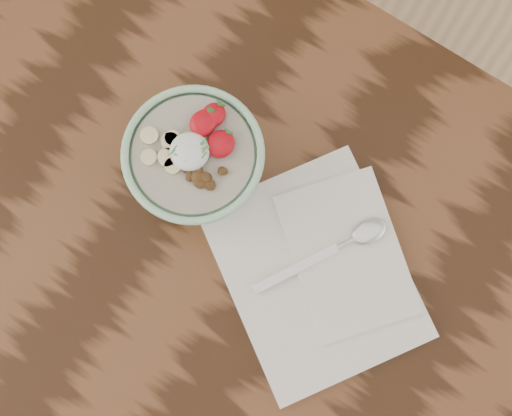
{
  "coord_description": "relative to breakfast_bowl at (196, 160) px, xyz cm",
  "views": [
    {
      "loc": [
        22.17,
        -4.9,
        172.93
      ],
      "look_at": [
        13.53,
        8.28,
        85.95
      ],
      "focal_mm": 50.0,
      "sensor_mm": 36.0,
      "label": 1
    }
  ],
  "objects": [
    {
      "name": "napkin",
      "position": [
        21.82,
        -2.31,
        -5.57
      ],
      "size": [
        37.02,
        35.38,
        1.78
      ],
      "rotation": [
        0.0,
        0.0,
        -0.58
      ],
      "color": "white",
      "rests_on": "table"
    },
    {
      "name": "table",
      "position": [
        -2.85,
        -9.95,
        -15.61
      ],
      "size": [
        160.0,
        90.0,
        75.0
      ],
      "color": "black",
      "rests_on": "ground"
    },
    {
      "name": "breakfast_bowl",
      "position": [
        0.0,
        0.0,
        0.0
      ],
      "size": [
        18.45,
        18.45,
        12.33
      ],
      "rotation": [
        0.0,
        0.0,
        0.4
      ],
      "color": "#A0D8AC",
      "rests_on": "table"
    },
    {
      "name": "spoon",
      "position": [
        23.03,
        2.96,
        -4.09
      ],
      "size": [
        12.04,
        18.72,
        1.06
      ],
      "rotation": [
        0.0,
        0.0,
        -0.52
      ],
      "color": "silver",
      "rests_on": "napkin"
    }
  ]
}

